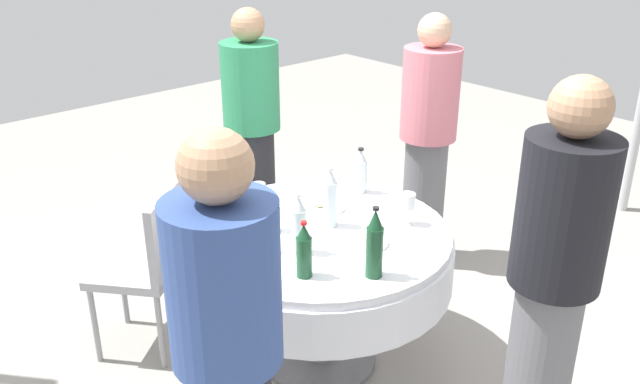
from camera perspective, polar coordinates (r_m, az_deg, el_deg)
ground_plane at (r=3.57m, az=0.00°, el=-13.87°), size 10.00×10.00×0.00m
dining_table at (r=3.25m, az=0.00°, el=-5.65°), size 1.25×1.25×0.74m
bottle_dark_green_near at (r=2.76m, az=4.58°, el=-4.39°), size 0.07×0.07×0.31m
bottle_clear_right at (r=3.16m, az=0.85°, el=-0.60°), size 0.07×0.07×0.29m
bottle_dark_green_west at (r=2.76m, az=-1.34°, el=-4.96°), size 0.07×0.07×0.25m
bottle_amber_south at (r=3.02m, az=-9.64°, el=-2.36°), size 0.06×0.06×0.28m
bottle_clear_left at (r=2.93m, az=-1.75°, el=-2.81°), size 0.06×0.06×0.28m
bottle_clear_north at (r=3.54m, az=3.39°, el=1.68°), size 0.07×0.07×0.24m
wine_glass_south at (r=3.14m, az=-3.75°, el=-1.68°), size 0.07×0.07×0.13m
wine_glass_left at (r=3.33m, az=-5.14°, el=0.07°), size 0.07×0.07×0.15m
wine_glass_north at (r=3.22m, az=7.32°, el=-0.89°), size 0.07×0.07×0.16m
plate_east at (r=3.07m, az=3.87°, el=-4.16°), size 0.20×0.20×0.02m
plate_front at (r=3.02m, az=-5.39°, el=-4.68°), size 0.24×0.24×0.02m
plate_outer at (r=3.39m, az=0.31°, el=-1.14°), size 0.22×0.22×0.04m
spoon_right at (r=3.13m, az=8.40°, el=-3.91°), size 0.11×0.16×0.00m
folded_napkin at (r=3.53m, az=-3.38°, el=-0.18°), size 0.17×0.17×0.02m
person_near at (r=2.73m, az=18.88°, el=-6.74°), size 0.34×0.34×1.63m
person_right at (r=4.18m, az=8.95°, el=4.42°), size 0.34×0.34×1.56m
person_west at (r=2.19m, az=-7.61°, el=-14.20°), size 0.34×0.34×1.62m
person_south at (r=4.15m, az=-5.65°, el=4.69°), size 0.34×0.34×1.59m
chair_north at (r=3.50m, az=-14.03°, el=-5.40°), size 0.56×0.56×0.87m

